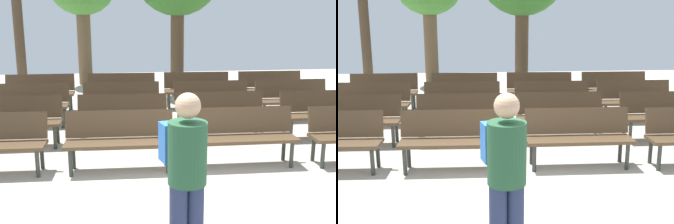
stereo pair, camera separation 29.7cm
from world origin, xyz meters
TOP-DOWN VIEW (x-y plane):
  - ground_plane at (0.00, 0.00)m, footprint 24.00×24.00m
  - bench_r0_c1 at (-0.89, 1.61)m, footprint 1.62×0.53m
  - bench_r0_c2 at (0.99, 1.58)m, footprint 1.61×0.51m
  - bench_r1_c0 at (-2.68, 2.95)m, footprint 1.61×0.51m
  - bench_r1_c1 at (-0.82, 2.91)m, footprint 1.62×0.55m
  - bench_r1_c2 at (1.00, 2.90)m, footprint 1.61×0.50m
  - bench_r1_c3 at (2.91, 2.79)m, footprint 1.61×0.50m
  - bench_r2_c0 at (-2.70, 4.31)m, footprint 1.62×0.54m
  - bench_r2_c1 at (-0.81, 4.25)m, footprint 1.61×0.53m
  - bench_r2_c2 at (1.11, 4.17)m, footprint 1.61×0.51m
  - bench_r2_c3 at (2.89, 4.12)m, footprint 1.61×0.50m
  - bench_r3_c0 at (-2.71, 5.64)m, footprint 1.60×0.49m
  - bench_r3_c1 at (-0.78, 5.58)m, footprint 1.62×0.57m
  - bench_r3_c2 at (1.05, 5.54)m, footprint 1.62×0.57m
  - bench_r3_c3 at (2.92, 5.48)m, footprint 1.61×0.52m
  - tree_0 at (-3.46, 7.40)m, footprint 0.26×0.26m
  - visitor_with_backpack at (-0.34, -0.97)m, footprint 0.42×0.58m

SIDE VIEW (x-z plane):
  - ground_plane at x=0.00m, z-range 0.00..0.00m
  - bench_r0_c1 at x=-0.89m, z-range 0.07..0.94m
  - bench_r0_c2 at x=0.99m, z-range 0.07..0.94m
  - bench_r1_c0 at x=-2.68m, z-range 0.07..0.94m
  - bench_r1_c1 at x=-0.82m, z-range 0.07..0.94m
  - bench_r1_c2 at x=1.00m, z-range 0.07..0.94m
  - bench_r1_c3 at x=2.91m, z-range 0.07..0.94m
  - bench_r2_c0 at x=-2.70m, z-range 0.07..0.94m
  - bench_r2_c1 at x=-0.81m, z-range 0.07..0.94m
  - bench_r2_c2 at x=1.11m, z-range 0.07..0.94m
  - bench_r2_c3 at x=2.89m, z-range 0.07..0.94m
  - bench_r3_c0 at x=-2.71m, z-range 0.07..0.94m
  - bench_r3_c1 at x=-0.78m, z-range 0.07..0.94m
  - bench_r3_c2 at x=1.05m, z-range 0.07..0.94m
  - bench_r3_c3 at x=2.92m, z-range 0.07..0.94m
  - visitor_with_backpack at x=-0.34m, z-range 0.11..1.76m
  - tree_0 at x=-3.46m, z-range 0.00..2.85m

